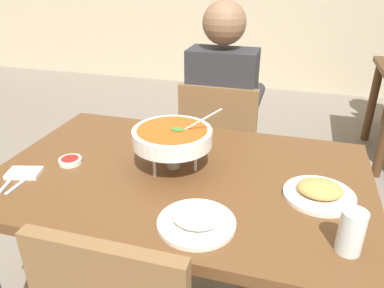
{
  "coord_description": "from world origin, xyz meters",
  "views": [
    {
      "loc": [
        0.38,
        -1.17,
        1.47
      ],
      "look_at": [
        0.0,
        0.15,
        0.8
      ],
      "focal_mm": 35.04,
      "sensor_mm": 36.0,
      "label": 1
    }
  ],
  "objects_px": {
    "rice_plate": "(196,220)",
    "curry_bowl": "(172,137)",
    "appetizer_plate": "(319,192)",
    "chair_diner_main": "(220,147)",
    "diner_main": "(223,106)",
    "drink_glass": "(351,234)",
    "dining_table_main": "(181,195)",
    "sauce_dish": "(70,161)"
  },
  "relations": [
    {
      "from": "rice_plate",
      "to": "appetizer_plate",
      "type": "bearing_deg",
      "value": 36.07
    },
    {
      "from": "diner_main",
      "to": "sauce_dish",
      "type": "xyz_separation_m",
      "value": [
        -0.44,
        -0.82,
        0.02
      ]
    },
    {
      "from": "curry_bowl",
      "to": "appetizer_plate",
      "type": "xyz_separation_m",
      "value": [
        0.54,
        -0.06,
        -0.11
      ]
    },
    {
      "from": "chair_diner_main",
      "to": "curry_bowl",
      "type": "xyz_separation_m",
      "value": [
        -0.04,
        -0.71,
        0.37
      ]
    },
    {
      "from": "appetizer_plate",
      "to": "chair_diner_main",
      "type": "bearing_deg",
      "value": 123.26
    },
    {
      "from": "curry_bowl",
      "to": "appetizer_plate",
      "type": "height_order",
      "value": "curry_bowl"
    },
    {
      "from": "appetizer_plate",
      "to": "drink_glass",
      "type": "distance_m",
      "value": 0.26
    },
    {
      "from": "appetizer_plate",
      "to": "sauce_dish",
      "type": "xyz_separation_m",
      "value": [
        -0.94,
        -0.03,
        -0.01
      ]
    },
    {
      "from": "dining_table_main",
      "to": "chair_diner_main",
      "type": "xyz_separation_m",
      "value": [
        -0.0,
        0.73,
        -0.14
      ]
    },
    {
      "from": "diner_main",
      "to": "sauce_dish",
      "type": "bearing_deg",
      "value": -118.44
    },
    {
      "from": "diner_main",
      "to": "dining_table_main",
      "type": "bearing_deg",
      "value": -90.0
    },
    {
      "from": "diner_main",
      "to": "drink_glass",
      "type": "distance_m",
      "value": 1.19
    },
    {
      "from": "appetizer_plate",
      "to": "drink_glass",
      "type": "relative_size",
      "value": 1.85
    },
    {
      "from": "curry_bowl",
      "to": "chair_diner_main",
      "type": "bearing_deg",
      "value": 86.62
    },
    {
      "from": "diner_main",
      "to": "sauce_dish",
      "type": "height_order",
      "value": "diner_main"
    },
    {
      "from": "dining_table_main",
      "to": "drink_glass",
      "type": "xyz_separation_m",
      "value": [
        0.57,
        -0.28,
        0.16
      ]
    },
    {
      "from": "chair_diner_main",
      "to": "drink_glass",
      "type": "height_order",
      "value": "chair_diner_main"
    },
    {
      "from": "sauce_dish",
      "to": "appetizer_plate",
      "type": "bearing_deg",
      "value": 1.52
    },
    {
      "from": "appetizer_plate",
      "to": "curry_bowl",
      "type": "bearing_deg",
      "value": 174.05
    },
    {
      "from": "rice_plate",
      "to": "curry_bowl",
      "type": "bearing_deg",
      "value": 119.86
    },
    {
      "from": "diner_main",
      "to": "chair_diner_main",
      "type": "bearing_deg",
      "value": -90.0
    },
    {
      "from": "sauce_dish",
      "to": "drink_glass",
      "type": "distance_m",
      "value": 1.04
    },
    {
      "from": "dining_table_main",
      "to": "chair_diner_main",
      "type": "bearing_deg",
      "value": 90.0
    },
    {
      "from": "chair_diner_main",
      "to": "curry_bowl",
      "type": "distance_m",
      "value": 0.8
    },
    {
      "from": "chair_diner_main",
      "to": "appetizer_plate",
      "type": "height_order",
      "value": "chair_diner_main"
    },
    {
      "from": "curry_bowl",
      "to": "rice_plate",
      "type": "relative_size",
      "value": 1.39
    },
    {
      "from": "drink_glass",
      "to": "rice_plate",
      "type": "bearing_deg",
      "value": -178.78
    },
    {
      "from": "rice_plate",
      "to": "diner_main",
      "type": "bearing_deg",
      "value": 97.59
    },
    {
      "from": "diner_main",
      "to": "curry_bowl",
      "type": "relative_size",
      "value": 3.94
    },
    {
      "from": "dining_table_main",
      "to": "curry_bowl",
      "type": "height_order",
      "value": "curry_bowl"
    },
    {
      "from": "dining_table_main",
      "to": "chair_diner_main",
      "type": "height_order",
      "value": "chair_diner_main"
    },
    {
      "from": "sauce_dish",
      "to": "drink_glass",
      "type": "bearing_deg",
      "value": -12.62
    },
    {
      "from": "chair_diner_main",
      "to": "sauce_dish",
      "type": "distance_m",
      "value": 0.94
    },
    {
      "from": "curry_bowl",
      "to": "drink_glass",
      "type": "height_order",
      "value": "curry_bowl"
    },
    {
      "from": "diner_main",
      "to": "rice_plate",
      "type": "distance_m",
      "value": 1.07
    },
    {
      "from": "chair_diner_main",
      "to": "dining_table_main",
      "type": "bearing_deg",
      "value": -90.0
    },
    {
      "from": "diner_main",
      "to": "appetizer_plate",
      "type": "relative_size",
      "value": 5.46
    },
    {
      "from": "chair_diner_main",
      "to": "rice_plate",
      "type": "height_order",
      "value": "chair_diner_main"
    },
    {
      "from": "dining_table_main",
      "to": "diner_main",
      "type": "bearing_deg",
      "value": 90.0
    },
    {
      "from": "drink_glass",
      "to": "diner_main",
      "type": "bearing_deg",
      "value": 118.61
    },
    {
      "from": "dining_table_main",
      "to": "rice_plate",
      "type": "height_order",
      "value": "rice_plate"
    },
    {
      "from": "drink_glass",
      "to": "dining_table_main",
      "type": "bearing_deg",
      "value": 153.93
    }
  ]
}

